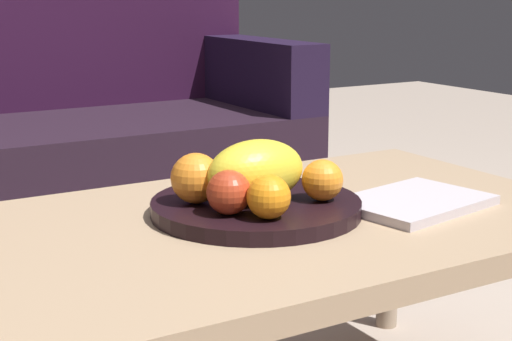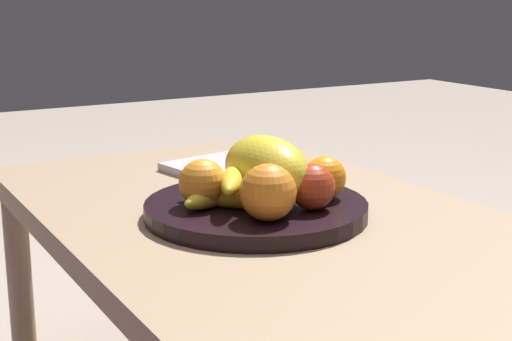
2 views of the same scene
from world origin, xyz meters
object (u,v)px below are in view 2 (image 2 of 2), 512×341
(fruit_bowl, at_px, (256,209))
(banana_bunch, at_px, (225,190))
(coffee_table, at_px, (281,246))
(orange_back, at_px, (203,183))
(orange_left, at_px, (325,178))
(melon_large_front, at_px, (266,169))
(orange_front, at_px, (268,192))
(apple_front, at_px, (312,187))
(magazine, at_px, (233,171))
(orange_right, at_px, (259,164))

(fruit_bowl, relative_size, banana_bunch, 2.26)
(coffee_table, bearing_deg, orange_back, 65.27)
(coffee_table, xyz_separation_m, banana_bunch, (0.03, 0.08, 0.09))
(orange_left, distance_m, banana_bunch, 0.16)
(fruit_bowl, relative_size, melon_large_front, 2.00)
(orange_front, height_order, apple_front, orange_front)
(fruit_bowl, bearing_deg, coffee_table, -141.69)
(coffee_table, xyz_separation_m, melon_large_front, (0.03, 0.01, 0.12))
(apple_front, xyz_separation_m, banana_bunch, (0.08, 0.11, -0.01))
(banana_bunch, height_order, magazine, banana_bunch)
(orange_left, distance_m, magazine, 0.30)
(fruit_bowl, bearing_deg, orange_left, -110.61)
(melon_large_front, bearing_deg, banana_bunch, 82.02)
(orange_front, xyz_separation_m, apple_front, (0.01, -0.09, -0.01))
(fruit_bowl, distance_m, apple_front, 0.11)
(orange_front, distance_m, orange_right, 0.21)
(banana_bunch, distance_m, magazine, 0.30)
(orange_front, xyz_separation_m, banana_bunch, (0.10, 0.02, -0.02))
(orange_front, relative_size, banana_bunch, 0.53)
(orange_back, xyz_separation_m, magazine, (0.24, -0.18, -0.05))
(orange_right, height_order, orange_back, orange_back)
(orange_right, bearing_deg, banana_bunch, 128.79)
(orange_front, relative_size, apple_front, 1.18)
(banana_bunch, relative_size, magazine, 0.62)
(orange_left, bearing_deg, banana_bunch, 75.72)
(orange_left, height_order, banana_bunch, orange_left)
(melon_large_front, bearing_deg, orange_front, 150.73)
(melon_large_front, distance_m, orange_left, 0.10)
(coffee_table, height_order, melon_large_front, melon_large_front)
(orange_back, bearing_deg, coffee_table, -114.73)
(orange_back, relative_size, magazine, 0.30)
(orange_left, relative_size, orange_right, 0.99)
(melon_large_front, height_order, banana_bunch, melon_large_front)
(coffee_table, distance_m, orange_front, 0.14)
(coffee_table, relative_size, melon_large_front, 6.75)
(fruit_bowl, distance_m, orange_front, 0.11)
(orange_right, bearing_deg, apple_front, 177.60)
(fruit_bowl, bearing_deg, banana_bunch, 88.53)
(melon_large_front, relative_size, banana_bunch, 1.13)
(apple_front, bearing_deg, orange_left, -51.48)
(coffee_table, bearing_deg, orange_left, -93.96)
(fruit_bowl, height_order, orange_left, orange_left)
(coffee_table, relative_size, orange_front, 14.27)
(melon_large_front, height_order, orange_left, melon_large_front)
(coffee_table, bearing_deg, orange_right, -14.42)
(melon_large_front, relative_size, orange_front, 2.11)
(melon_large_front, height_order, orange_right, melon_large_front)
(orange_back, height_order, apple_front, orange_back)
(coffee_table, xyz_separation_m, fruit_bowl, (0.03, 0.03, 0.06))
(apple_front, bearing_deg, orange_right, -2.40)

